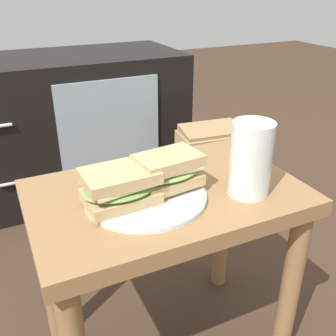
{
  "coord_description": "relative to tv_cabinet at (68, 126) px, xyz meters",
  "views": [
    {
      "loc": [
        -0.3,
        -0.64,
        0.86
      ],
      "look_at": [
        0.0,
        0.0,
        0.51
      ],
      "focal_mm": 41.58,
      "sensor_mm": 36.0,
      "label": 1
    }
  ],
  "objects": [
    {
      "name": "side_table",
      "position": [
        0.02,
        -0.95,
        0.08
      ],
      "size": [
        0.56,
        0.36,
        0.46
      ],
      "color": "olive",
      "rests_on": "ground"
    },
    {
      "name": "tv_cabinet",
      "position": [
        0.0,
        0.0,
        0.0
      ],
      "size": [
        0.96,
        0.46,
        0.58
      ],
      "color": "black",
      "rests_on": "ground"
    },
    {
      "name": "plate",
      "position": [
        -0.03,
        -0.96,
        0.17
      ],
      "size": [
        0.24,
        0.24,
        0.01
      ],
      "primitive_type": "cylinder",
      "color": "silver",
      "rests_on": "side_table"
    },
    {
      "name": "sandwich_front",
      "position": [
        -0.09,
        -0.97,
        0.21
      ],
      "size": [
        0.15,
        0.12,
        0.07
      ],
      "color": "tan",
      "rests_on": "plate"
    },
    {
      "name": "sandwich_back",
      "position": [
        0.02,
        -0.96,
        0.22
      ],
      "size": [
        0.15,
        0.11,
        0.07
      ],
      "color": "tan",
      "rests_on": "plate"
    },
    {
      "name": "beer_glass",
      "position": [
        0.16,
        -1.03,
        0.24
      ],
      "size": [
        0.08,
        0.08,
        0.15
      ],
      "color": "silver",
      "rests_on": "side_table"
    },
    {
      "name": "paper_bag",
      "position": [
        0.42,
        -0.47,
        -0.11
      ],
      "size": [
        0.24,
        0.16,
        0.38
      ],
      "color": "tan",
      "rests_on": "ground"
    }
  ]
}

